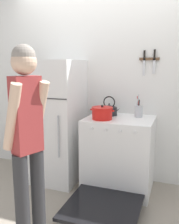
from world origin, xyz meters
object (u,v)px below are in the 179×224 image
(stove_range, at_px, (118,155))
(utensil_jar, at_px, (139,111))
(refrigerator, at_px, (58,122))
(dutch_oven_pot, at_px, (102,113))
(tea_kettle, at_px, (109,110))
(person, at_px, (27,136))

(stove_range, distance_m, utensil_jar, 0.59)
(refrigerator, bearing_deg, dutch_oven_pot, -10.68)
(refrigerator, bearing_deg, stove_range, -2.14)
(stove_range, relative_size, tea_kettle, 5.48)
(refrigerator, height_order, tea_kettle, refrigerator)
(tea_kettle, xyz_separation_m, person, (-0.31, -1.33, -0.01))
(tea_kettle, height_order, utensil_jar, utensil_jar)
(dutch_oven_pot, xyz_separation_m, tea_kettle, (0.01, 0.26, -0.00))
(refrigerator, height_order, utensil_jar, refrigerator)
(dutch_oven_pot, height_order, tea_kettle, tea_kettle)
(dutch_oven_pot, xyz_separation_m, person, (-0.30, -1.08, -0.01))
(dutch_oven_pot, xyz_separation_m, utensil_jar, (0.38, 0.26, 0.01))
(refrigerator, height_order, person, person)
(refrigerator, distance_m, dutch_oven_pot, 0.68)
(dutch_oven_pot, distance_m, person, 1.12)
(dutch_oven_pot, bearing_deg, tea_kettle, 86.91)
(dutch_oven_pot, height_order, person, person)
(stove_range, xyz_separation_m, tea_kettle, (-0.17, 0.17, 0.52))
(dutch_oven_pot, distance_m, utensil_jar, 0.46)
(person, bearing_deg, utensil_jar, -5.18)
(dutch_oven_pot, bearing_deg, utensil_jar, 34.79)
(refrigerator, bearing_deg, utensil_jar, 7.91)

